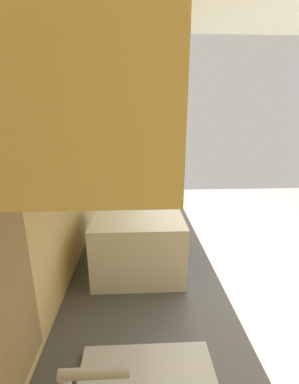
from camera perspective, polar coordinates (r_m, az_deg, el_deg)
name	(u,v)px	position (r m, az deg, el deg)	size (l,w,h in m)	color
ground_plane	(274,293)	(2.81, 26.33, -19.85)	(6.99, 6.99, 0.00)	beige
wall_back	(90,146)	(1.98, -13.40, 10.05)	(4.49, 0.12, 2.76)	#E9C680
counter_run	(142,280)	(1.94, -1.78, -19.33)	(3.62, 0.67, 0.91)	#F0D979
upper_cabinets	(114,72)	(1.59, -8.12, 25.40)	(2.68, 0.34, 0.66)	#ECD57C
oven_range	(139,193)	(3.87, -2.51, -0.13)	(0.67, 0.63, 1.09)	#B7BABF
microwave	(139,235)	(1.23, -2.47, -9.82)	(0.49, 0.40, 0.27)	white
bowl	(148,174)	(2.98, -0.35, 4.19)	(0.19, 0.19, 0.07)	gold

